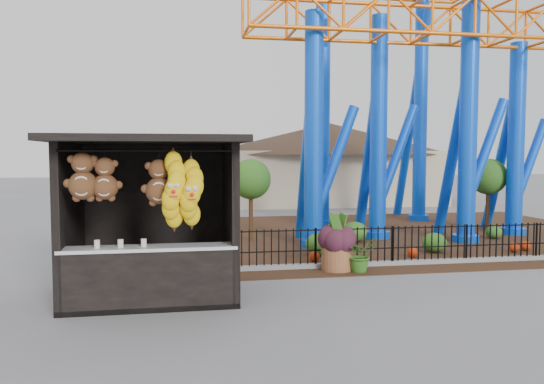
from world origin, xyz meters
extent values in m
plane|color=slate|center=(0.00, 0.00, 0.00)|extent=(120.00, 120.00, 0.00)
cube|color=#331E11|center=(4.00, 8.00, 0.01)|extent=(18.00, 12.00, 0.02)
cube|color=gray|center=(4.00, 3.00, 0.06)|extent=(18.00, 0.18, 0.12)
cube|color=black|center=(-3.00, 1.20, 0.05)|extent=(3.20, 2.60, 0.10)
cube|color=black|center=(-3.00, 2.44, 1.50)|extent=(3.20, 0.12, 3.00)
cube|color=black|center=(-4.54, 1.20, 1.50)|extent=(0.12, 2.60, 3.00)
cube|color=black|center=(-1.46, 1.20, 1.50)|extent=(0.12, 2.60, 3.00)
cube|color=black|center=(-3.00, 0.95, 3.06)|extent=(3.50, 3.40, 0.12)
cube|color=black|center=(-4.53, -0.03, 1.50)|extent=(0.14, 0.14, 3.00)
cube|color=black|center=(-1.47, -0.03, 1.50)|extent=(0.14, 0.14, 3.00)
cube|color=black|center=(-3.00, 0.15, 0.55)|extent=(3.00, 0.50, 1.10)
cube|color=silver|center=(-3.00, 0.15, 1.12)|extent=(3.10, 0.55, 0.06)
cylinder|color=black|center=(-3.00, -0.25, 2.85)|extent=(2.90, 0.04, 0.04)
cylinder|color=blue|center=(1.50, 6.00, 3.50)|extent=(0.56, 0.56, 7.00)
cylinder|color=blue|center=(1.50, 6.00, 0.12)|extent=(0.84, 0.84, 0.24)
cylinder|color=blue|center=(4.00, 7.20, 3.65)|extent=(0.56, 0.56, 7.30)
cylinder|color=blue|center=(4.00, 7.20, 0.12)|extent=(0.84, 0.84, 0.24)
cylinder|color=blue|center=(6.50, 6.00, 3.75)|extent=(0.56, 0.56, 7.50)
cylinder|color=blue|center=(6.50, 6.00, 0.12)|extent=(0.84, 0.84, 0.24)
cylinder|color=blue|center=(9.00, 7.20, 3.30)|extent=(0.56, 0.56, 6.60)
cylinder|color=blue|center=(9.00, 7.20, 0.12)|extent=(0.84, 0.84, 0.24)
cylinder|color=blue|center=(3.00, 10.50, 4.75)|extent=(0.56, 0.56, 9.50)
cylinder|color=blue|center=(3.00, 10.50, 0.12)|extent=(0.84, 0.84, 0.24)
cylinder|color=blue|center=(7.50, 11.50, 5.25)|extent=(0.56, 0.56, 10.50)
cylinder|color=blue|center=(7.50, 11.50, 0.12)|extent=(0.84, 0.84, 0.24)
cylinder|color=blue|center=(1.50, 6.90, 2.62)|extent=(0.36, 2.21, 5.85)
cylinder|color=blue|center=(2.20, 6.30, 2.45)|extent=(1.62, 0.32, 3.73)
cylinder|color=blue|center=(4.00, 8.10, 2.74)|extent=(0.36, 2.29, 6.10)
cylinder|color=blue|center=(4.70, 7.50, 2.55)|extent=(1.67, 0.32, 3.88)
cylinder|color=blue|center=(6.50, 6.90, 2.81)|extent=(0.36, 2.34, 6.26)
cylinder|color=blue|center=(7.20, 6.30, 2.62)|extent=(1.71, 0.32, 3.99)
cylinder|color=blue|center=(9.00, 8.10, 2.47)|extent=(0.36, 2.10, 5.53)
cylinder|color=blue|center=(9.70, 7.50, 2.31)|extent=(1.54, 0.32, 3.52)
cylinder|color=#9B5E38|center=(1.25, 2.70, 0.33)|extent=(0.96, 0.96, 0.65)
ellipsoid|color=#381623|center=(1.25, 2.70, 0.97)|extent=(0.70, 0.70, 0.64)
imported|color=#1C5B1A|center=(1.73, 2.44, 0.42)|extent=(0.93, 0.86, 0.85)
ellipsoid|color=#2D5D1B|center=(1.31, 4.54, 0.33)|extent=(0.78, 0.78, 0.63)
ellipsoid|color=#2D5D1B|center=(4.65, 4.45, 0.29)|extent=(0.69, 0.69, 0.55)
ellipsoid|color=#2D5D1B|center=(7.78, 6.44, 0.23)|extent=(0.53, 0.53, 0.43)
ellipsoid|color=#2D5D1B|center=(3.00, 6.58, 0.34)|extent=(0.81, 0.81, 0.65)
sphere|color=#B92E0C|center=(0.94, 3.70, 0.16)|extent=(0.28, 0.28, 0.28)
sphere|color=#B92E0C|center=(3.72, 3.85, 0.16)|extent=(0.28, 0.28, 0.28)
sphere|color=#B92E0C|center=(6.88, 4.05, 0.16)|extent=(0.28, 0.28, 0.28)
sphere|color=#B92E0C|center=(7.36, 4.23, 0.16)|extent=(0.28, 0.28, 0.28)
cube|color=#BFAD8C|center=(6.00, 20.00, 1.50)|extent=(12.00, 6.00, 3.00)
cone|color=#332319|center=(6.00, 20.00, 3.90)|extent=(15.00, 15.00, 1.80)
camera|label=1|loc=(-2.44, -9.44, 2.78)|focal=35.00mm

